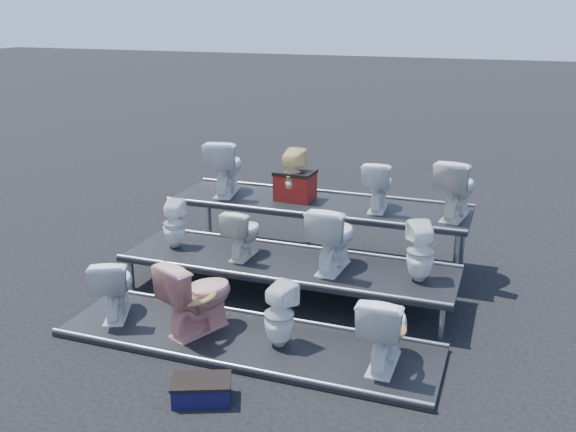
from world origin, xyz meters
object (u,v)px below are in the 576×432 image
(toilet_1, at_px, (198,295))
(toilet_4, at_px, (174,224))
(toilet_11, at_px, (456,188))
(toilet_6, at_px, (333,237))
(toilet_5, at_px, (243,232))
(toilet_9, at_px, (293,175))
(toilet_0, at_px, (114,286))
(toilet_10, at_px, (378,185))
(toilet_3, at_px, (384,328))
(red_crate, at_px, (295,187))
(toilet_7, at_px, (420,252))
(step_stool, at_px, (202,391))
(toilet_2, at_px, (279,315))
(toilet_8, at_px, (225,166))

(toilet_1, bearing_deg, toilet_4, -28.69)
(toilet_4, distance_m, toilet_11, 3.72)
(toilet_4, relative_size, toilet_6, 0.78)
(toilet_5, bearing_deg, toilet_11, -150.17)
(toilet_9, bearing_deg, toilet_0, 68.31)
(toilet_11, bearing_deg, toilet_10, 9.29)
(toilet_3, distance_m, toilet_6, 1.64)
(toilet_3, height_order, toilet_4, toilet_4)
(toilet_5, distance_m, red_crate, 1.40)
(toilet_3, xyz_separation_m, toilet_4, (-3.09, 1.30, 0.32))
(toilet_1, xyz_separation_m, toilet_3, (2.08, 0.00, -0.03))
(toilet_1, distance_m, toilet_7, 2.59)
(toilet_4, distance_m, red_crate, 1.84)
(red_crate, bearing_deg, toilet_0, -113.43)
(step_stool, bearing_deg, toilet_4, 101.26)
(toilet_11, bearing_deg, toilet_7, 89.11)
(toilet_2, height_order, toilet_11, toilet_11)
(toilet_6, distance_m, step_stool, 2.60)
(toilet_2, distance_m, step_stool, 1.21)
(toilet_7, bearing_deg, toilet_0, -2.95)
(toilet_2, height_order, step_stool, toilet_2)
(toilet_0, bearing_deg, toilet_4, -116.76)
(toilet_0, distance_m, toilet_4, 1.35)
(toilet_1, relative_size, red_crate, 1.66)
(toilet_9, xyz_separation_m, toilet_11, (2.26, 0.00, 0.03))
(toilet_7, relative_size, step_stool, 1.33)
(toilet_7, height_order, toilet_11, toilet_11)
(red_crate, bearing_deg, toilet_9, -108.14)
(toilet_0, height_order, toilet_3, toilet_3)
(toilet_9, height_order, toilet_10, toilet_9)
(toilet_4, xyz_separation_m, toilet_8, (0.15, 1.30, 0.49))
(toilet_10, xyz_separation_m, toilet_11, (1.03, 0.00, 0.05))
(toilet_2, relative_size, toilet_6, 0.87)
(toilet_2, xyz_separation_m, toilet_5, (-0.98, 1.30, 0.37))
(toilet_0, height_order, toilet_1, toilet_1)
(toilet_10, distance_m, step_stool, 3.96)
(toilet_4, xyz_separation_m, toilet_11, (3.45, 1.30, 0.48))
(toilet_4, distance_m, step_stool, 2.98)
(toilet_0, distance_m, toilet_3, 3.16)
(toilet_10, bearing_deg, toilet_11, 176.53)
(toilet_0, height_order, toilet_4, toilet_4)
(toilet_2, bearing_deg, toilet_8, -34.42)
(toilet_1, distance_m, toilet_11, 3.65)
(step_stool, bearing_deg, toilet_5, 81.96)
(toilet_1, xyz_separation_m, toilet_5, (-0.02, 1.30, 0.29))
(toilet_10, height_order, step_stool, toilet_10)
(toilet_3, distance_m, toilet_7, 1.35)
(toilet_3, height_order, toilet_9, toilet_9)
(toilet_11, xyz_separation_m, step_stool, (-1.84, -3.72, -1.16))
(toilet_0, bearing_deg, step_stool, 123.05)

